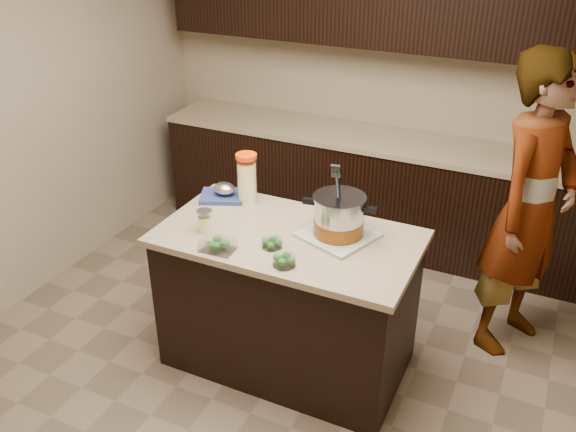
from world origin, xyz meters
name	(u,v)px	position (x,y,z in m)	size (l,w,h in m)	color
ground_plane	(288,359)	(0.00, 0.00, 0.00)	(4.00, 4.00, 0.00)	brown
room_shell	(288,93)	(0.00, 0.00, 1.71)	(4.04, 4.04, 2.72)	tan
back_cabinets	(382,131)	(0.00, 1.74, 0.94)	(3.60, 0.63, 2.33)	black
island	(288,300)	(0.00, 0.00, 0.45)	(1.46, 0.81, 0.90)	black
dish_towel	(338,235)	(0.26, 0.10, 0.91)	(0.36, 0.36, 0.02)	#5A8056
stock_pot	(339,218)	(0.26, 0.10, 1.02)	(0.41, 0.33, 0.41)	#B7B7BC
lemonade_pitcher	(247,180)	(-0.40, 0.27, 1.05)	(0.17, 0.17, 0.31)	#FAEF98
mason_jar	(205,222)	(-0.44, -0.16, 0.96)	(0.10, 0.10, 0.14)	#FAEF98
broccoli_tub_left	(272,243)	(-0.02, -0.16, 0.92)	(0.11, 0.11, 0.05)	silver
broccoli_tub_right	(284,261)	(0.12, -0.29, 0.93)	(0.14, 0.14, 0.06)	silver
broccoli_tub_rect	(218,245)	(-0.27, -0.31, 0.93)	(0.19, 0.14, 0.06)	silver
blue_tray	(223,193)	(-0.56, 0.24, 0.94)	(0.33, 0.30, 0.10)	navy
person	(531,209)	(1.20, 0.82, 0.94)	(0.69, 0.45, 1.89)	gray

